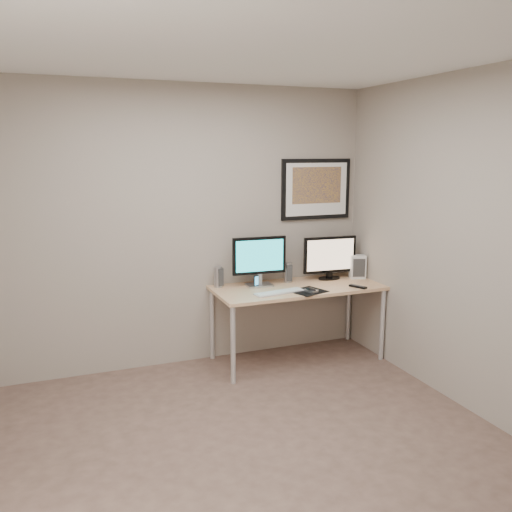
% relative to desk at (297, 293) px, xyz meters
% --- Properties ---
extents(floor, '(3.60, 3.60, 0.00)m').
position_rel_desk_xyz_m(floor, '(-1.00, -1.35, -0.66)').
color(floor, '#4C3930').
rests_on(floor, ground).
extents(room, '(3.60, 3.60, 3.60)m').
position_rel_desk_xyz_m(room, '(-1.00, -0.90, 0.98)').
color(room, white).
rests_on(room, ground).
extents(desk, '(1.60, 0.70, 0.73)m').
position_rel_desk_xyz_m(desk, '(0.00, 0.00, 0.00)').
color(desk, '#B07C55').
rests_on(desk, floor).
extents(framed_art, '(0.75, 0.04, 0.60)m').
position_rel_desk_xyz_m(framed_art, '(0.35, 0.33, 0.96)').
color(framed_art, black).
rests_on(framed_art, room).
extents(monitor_large, '(0.52, 0.18, 0.47)m').
position_rel_desk_xyz_m(monitor_large, '(-0.34, 0.14, 0.33)').
color(monitor_large, '#A7A7AC').
rests_on(monitor_large, desk).
extents(monitor_tv, '(0.55, 0.14, 0.43)m').
position_rel_desk_xyz_m(monitor_tv, '(0.42, 0.14, 0.30)').
color(monitor_tv, black).
rests_on(monitor_tv, desk).
extents(speaker_left, '(0.10, 0.10, 0.20)m').
position_rel_desk_xyz_m(speaker_left, '(-0.71, 0.25, 0.17)').
color(speaker_left, '#A7A7AC').
rests_on(speaker_left, desk).
extents(speaker_right, '(0.08, 0.08, 0.20)m').
position_rel_desk_xyz_m(speaker_right, '(-0.02, 0.19, 0.16)').
color(speaker_right, '#A7A7AC').
rests_on(speaker_right, desk).
extents(phone_dock, '(0.07, 0.07, 0.12)m').
position_rel_desk_xyz_m(phone_dock, '(-0.39, 0.10, 0.13)').
color(phone_dock, black).
rests_on(phone_dock, desk).
extents(keyboard, '(0.50, 0.20, 0.02)m').
position_rel_desk_xyz_m(keyboard, '(-0.26, -0.17, 0.07)').
color(keyboard, silver).
rests_on(keyboard, desk).
extents(mousepad, '(0.36, 0.34, 0.00)m').
position_rel_desk_xyz_m(mousepad, '(0.01, -0.21, 0.07)').
color(mousepad, black).
rests_on(mousepad, desk).
extents(mouse, '(0.10, 0.13, 0.04)m').
position_rel_desk_xyz_m(mouse, '(0.02, -0.25, 0.09)').
color(mouse, black).
rests_on(mouse, mousepad).
extents(remote, '(0.12, 0.18, 0.02)m').
position_rel_desk_xyz_m(remote, '(0.51, -0.25, 0.08)').
color(remote, black).
rests_on(remote, desk).
extents(fan_unit, '(0.18, 0.15, 0.23)m').
position_rel_desk_xyz_m(fan_unit, '(0.71, 0.09, 0.18)').
color(fan_unit, silver).
rests_on(fan_unit, desk).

